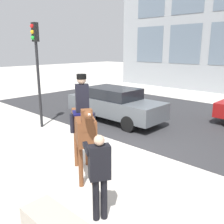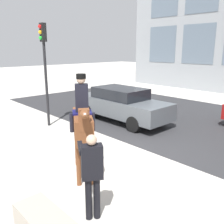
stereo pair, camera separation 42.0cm
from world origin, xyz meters
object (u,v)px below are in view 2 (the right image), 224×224
object	(u,v)px
mounted_horse_lead	(83,124)
traffic_light	(44,59)
pedestrian_bystander	(92,170)
street_car_near_lane	(121,104)

from	to	relation	value
mounted_horse_lead	traffic_light	bearing A→B (deg)	-164.92
mounted_horse_lead	pedestrian_bystander	bearing A→B (deg)	1.70
mounted_horse_lead	traffic_light	size ratio (longest dim) A/B	0.63
street_car_near_lane	traffic_light	world-z (taller)	traffic_light
traffic_light	street_car_near_lane	bearing A→B (deg)	59.94
mounted_horse_lead	pedestrian_bystander	world-z (taller)	mounted_horse_lead
mounted_horse_lead	traffic_light	world-z (taller)	traffic_light
mounted_horse_lead	street_car_near_lane	distance (m)	5.21
traffic_light	mounted_horse_lead	bearing A→B (deg)	-18.08
street_car_near_lane	mounted_horse_lead	bearing A→B (deg)	-56.08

